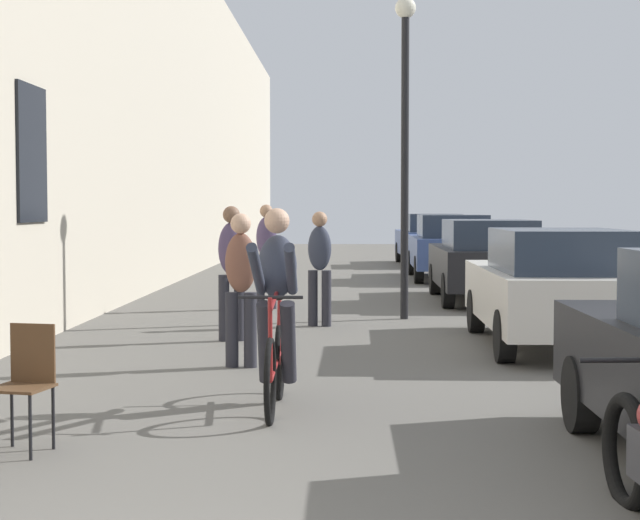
{
  "coord_description": "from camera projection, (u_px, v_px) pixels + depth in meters",
  "views": [
    {
      "loc": [
        0.72,
        -3.24,
        1.71
      ],
      "look_at": [
        0.34,
        10.94,
        0.97
      ],
      "focal_mm": 56.47,
      "sensor_mm": 36.0,
      "label": 1
    }
  ],
  "objects": [
    {
      "name": "parked_car_fourth",
      "position": [
        450.0,
        246.0,
        23.94
      ],
      "size": [
        1.89,
        4.37,
        1.55
      ],
      "color": "#384C84",
      "rests_on": "ground_plane"
    },
    {
      "name": "cyclist_on_bicycle",
      "position": [
        276.0,
        313.0,
        8.6
      ],
      "size": [
        0.52,
        1.76,
        1.74
      ],
      "color": "black",
      "rests_on": "ground_plane"
    },
    {
      "name": "pedestrian_far",
      "position": [
        320.0,
        262.0,
        14.48
      ],
      "size": [
        0.38,
        0.3,
        1.66
      ],
      "color": "#26262D",
      "rests_on": "ground_plane"
    },
    {
      "name": "parked_car_fifth",
      "position": [
        430.0,
        238.0,
        30.02
      ],
      "size": [
        1.92,
        4.35,
        1.53
      ],
      "color": "#384C84",
      "rests_on": "ground_plane"
    },
    {
      "name": "street_lamp",
      "position": [
        405.0,
        116.0,
        15.31
      ],
      "size": [
        0.32,
        0.32,
        4.9
      ],
      "color": "black",
      "rests_on": "ground_plane"
    },
    {
      "name": "parked_car_second",
      "position": [
        554.0,
        286.0,
        12.27
      ],
      "size": [
        1.77,
        4.11,
        1.46
      ],
      "color": "beige",
      "rests_on": "ground_plane"
    },
    {
      "name": "cafe_chair_mid_toward_wall",
      "position": [
        26.0,
        378.0,
        7.06
      ],
      "size": [
        0.45,
        0.45,
        0.89
      ],
      "color": "black",
      "rests_on": "ground_plane"
    },
    {
      "name": "parked_car_third",
      "position": [
        485.0,
        259.0,
        18.29
      ],
      "size": [
        1.81,
        4.22,
        1.5
      ],
      "color": "black",
      "rests_on": "ground_plane"
    },
    {
      "name": "building_facade_left",
      "position": [
        104.0,
        65.0,
        17.19
      ],
      "size": [
        0.54,
        68.0,
        8.31
      ],
      "color": "#B7AD99",
      "rests_on": "ground_plane"
    },
    {
      "name": "pedestrian_mid",
      "position": [
        232.0,
        265.0,
        12.88
      ],
      "size": [
        0.38,
        0.3,
        1.73
      ],
      "color": "#26262D",
      "rests_on": "ground_plane"
    },
    {
      "name": "pedestrian_furthest",
      "position": [
        266.0,
        250.0,
        16.99
      ],
      "size": [
        0.35,
        0.25,
        1.77
      ],
      "color": "#26262D",
      "rests_on": "ground_plane"
    },
    {
      "name": "pedestrian_near",
      "position": [
        241.0,
        281.0,
        10.75
      ],
      "size": [
        0.36,
        0.27,
        1.65
      ],
      "color": "#26262D",
      "rests_on": "ground_plane"
    }
  ]
}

